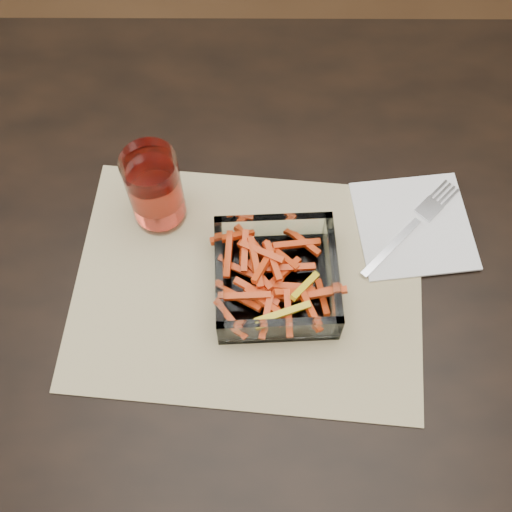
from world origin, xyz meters
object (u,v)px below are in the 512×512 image
(glass_bowl, at_px, (276,279))
(dining_table, at_px, (337,294))
(tumbler, at_px, (155,191))
(fork, at_px, (413,225))

(glass_bowl, bearing_deg, dining_table, 16.63)
(tumbler, height_order, fork, tumbler)
(glass_bowl, xyz_separation_m, fork, (0.19, 0.09, -0.02))
(tumbler, distance_m, fork, 0.35)
(dining_table, height_order, fork, fork)
(fork, bearing_deg, tumbler, -139.43)
(dining_table, distance_m, glass_bowl, 0.15)
(glass_bowl, height_order, tumbler, tumbler)
(dining_table, height_order, glass_bowl, glass_bowl)
(tumbler, bearing_deg, dining_table, -18.37)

